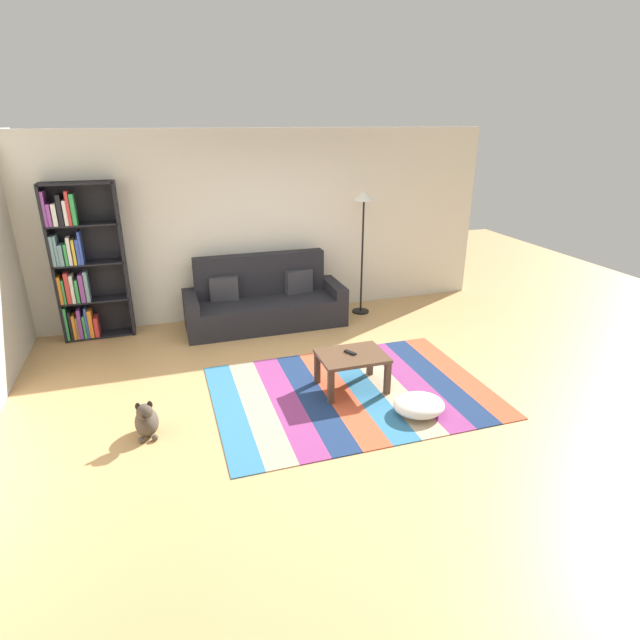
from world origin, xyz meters
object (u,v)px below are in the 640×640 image
Objects in this scene: bookshelf at (81,267)px; tv_remote at (350,353)px; dog at (146,420)px; couch at (264,302)px; coffee_table at (352,360)px; pouf at (419,405)px; standing_lamp at (364,212)px.

bookshelf is 3.81m from tv_remote.
dog is at bearing -75.35° from bookshelf.
bookshelf is 2.93m from dog.
bookshelf is 13.88× the size of tv_remote.
bookshelf is at bearing 173.25° from couch.
tv_remote is (2.16, 0.28, 0.27)m from dog.
coffee_table is (2.88, -2.47, -0.65)m from bookshelf.
tv_remote is (-0.01, 0.03, 0.08)m from coffee_table.
bookshelf reaches higher than coffee_table.
bookshelf reaches higher than pouf.
coffee_table is 0.09m from tv_remote.
bookshelf is 2.86× the size of coffee_table.
tv_remote is (-0.47, 0.74, 0.33)m from pouf.
dog is (0.71, -2.72, -0.83)m from bookshelf.
pouf is at bearing -56.85° from coffee_table.
bookshelf reaches higher than dog.
coffee_table is at bearing 6.59° from dog.
dog is at bearing -173.41° from coffee_table.
bookshelf is (-2.38, 0.28, 0.66)m from couch.
standing_lamp is (1.02, 2.22, 1.21)m from coffee_table.
standing_lamp is 12.40× the size of tv_remote.
dog is at bearing -124.29° from couch.
tv_remote is (0.50, -2.16, 0.09)m from couch.
pouf is 0.93m from tv_remote.
standing_lamp is at bearing 65.40° from coffee_table.
bookshelf is at bearing 176.31° from standing_lamp.
couch is at bearing 108.48° from pouf.
coffee_table reaches higher than dog.
pouf is at bearing -43.55° from bookshelf.
bookshelf is at bearing 111.03° from tv_remote.
dog is at bearing 170.17° from pouf.
standing_lamp reaches higher than tv_remote.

